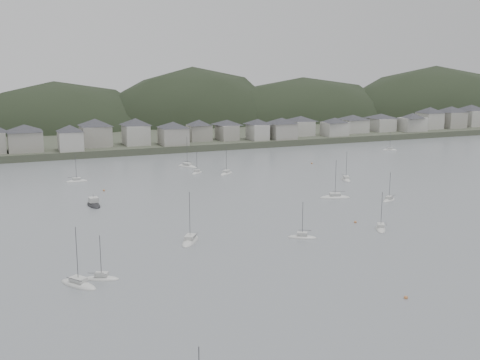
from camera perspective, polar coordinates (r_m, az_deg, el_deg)
name	(u,v)px	position (r m, az deg, el deg)	size (l,w,h in m)	color
ground	(405,291)	(107.37, 15.89, -10.39)	(900.00, 900.00, 0.00)	slate
far_shore_land	(106,125)	(379.53, -12.97, 5.31)	(900.00, 250.00, 3.00)	#383D2D
forested_ridge	(123,149)	(356.92, -11.40, 2.95)	(851.55, 103.94, 102.57)	black
waterfront_town	(250,127)	(286.16, 0.99, 5.19)	(451.48, 28.46, 12.92)	#99968C
moored_fleet	(227,212)	(155.93, -1.31, -3.10)	(260.56, 168.04, 13.06)	beige
motor_launch_far	(94,205)	(168.16, -14.13, -2.35)	(3.84, 8.94, 4.07)	black
mooring_buoys	(273,213)	(154.63, 3.21, -3.25)	(163.90, 141.26, 0.70)	#AF6A3A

